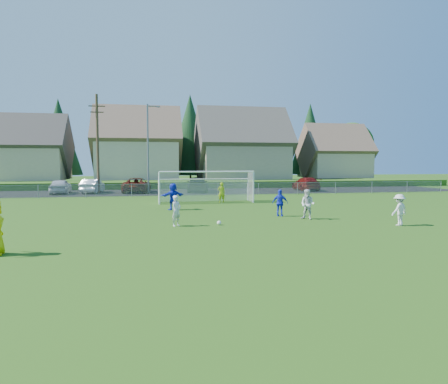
{
  "coord_description": "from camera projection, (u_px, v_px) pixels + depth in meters",
  "views": [
    {
      "loc": [
        -4.32,
        -15.26,
        3.17
      ],
      "look_at": [
        0.0,
        8.0,
        1.4
      ],
      "focal_mm": 32.0,
      "sensor_mm": 36.0,
      "label": 1
    }
  ],
  "objects": [
    {
      "name": "player_blue_a",
      "position": [
        280.0,
        203.0,
        23.37
      ],
      "size": [
        1.0,
        0.74,
        1.57
      ],
      "primitive_type": "imported",
      "rotation": [
        0.0,
        0.0,
        2.7
      ],
      "color": "#152AC8",
      "rests_on": "ground"
    },
    {
      "name": "soccer_goal",
      "position": [
        205.0,
        182.0,
        31.6
      ],
      "size": [
        7.42,
        1.9,
        2.5
      ],
      "color": "white",
      "rests_on": "ground"
    },
    {
      "name": "player_white_a",
      "position": [
        176.0,
        211.0,
        19.76
      ],
      "size": [
        0.66,
        0.65,
        1.53
      ],
      "primitive_type": "imported",
      "rotation": [
        0.0,
        0.0,
        0.74
      ],
      "color": "silver",
      "rests_on": "ground"
    },
    {
      "name": "player_white_c",
      "position": [
        399.0,
        210.0,
        19.98
      ],
      "size": [
        1.16,
        0.91,
        1.58
      ],
      "primitive_type": "imported",
      "rotation": [
        0.0,
        0.0,
        3.51
      ],
      "color": "silver",
      "rests_on": "ground"
    },
    {
      "name": "car_a",
      "position": [
        61.0,
        186.0,
        40.2
      ],
      "size": [
        1.9,
        4.39,
        1.48
      ],
      "primitive_type": "imported",
      "rotation": [
        0.0,
        0.0,
        3.18
      ],
      "color": "silver",
      "rests_on": "ground"
    },
    {
      "name": "asphalt_lot",
      "position": [
        191.0,
        192.0,
        42.95
      ],
      "size": [
        60.0,
        60.0,
        0.0
      ],
      "primitive_type": "plane",
      "color": "black",
      "rests_on": "ground"
    },
    {
      "name": "houses_row",
      "position": [
        194.0,
        133.0,
        57.43
      ],
      "size": [
        53.9,
        11.45,
        13.27
      ],
      "color": "tan",
      "rests_on": "ground"
    },
    {
      "name": "ground",
      "position": [
        260.0,
        241.0,
        15.98
      ],
      "size": [
        160.0,
        160.0,
        0.0
      ],
      "primitive_type": "plane",
      "color": "#193D0C",
      "rests_on": "ground"
    },
    {
      "name": "player_blue_b",
      "position": [
        173.0,
        196.0,
        26.55
      ],
      "size": [
        1.73,
        1.1,
        1.78
      ],
      "primitive_type": "imported",
      "rotation": [
        0.0,
        0.0,
        3.52
      ],
      "color": "#152AC8",
      "rests_on": "ground"
    },
    {
      "name": "streetlight",
      "position": [
        148.0,
        146.0,
        40.31
      ],
      "size": [
        1.38,
        0.18,
        9.0
      ],
      "color": "slate",
      "rests_on": "ground"
    },
    {
      "name": "utility_pole",
      "position": [
        98.0,
        143.0,
        40.34
      ],
      "size": [
        1.6,
        0.26,
        10.0
      ],
      "color": "#473321",
      "rests_on": "ground"
    },
    {
      "name": "car_b",
      "position": [
        93.0,
        186.0,
        41.2
      ],
      "size": [
        2.06,
        4.51,
        1.43
      ],
      "primitive_type": "imported",
      "rotation": [
        0.0,
        0.0,
        3.01
      ],
      "color": "white",
      "rests_on": "ground"
    },
    {
      "name": "chainlink_fence",
      "position": [
        197.0,
        189.0,
        37.51
      ],
      "size": [
        52.06,
        0.06,
        1.2
      ],
      "color": "gray",
      "rests_on": "ground"
    },
    {
      "name": "player_white_b",
      "position": [
        308.0,
        204.0,
        22.1
      ],
      "size": [
        1.02,
        1.03,
        1.67
      ],
      "primitive_type": "imported",
      "rotation": [
        0.0,
        0.0,
        -0.83
      ],
      "color": "silver",
      "rests_on": "ground"
    },
    {
      "name": "goalkeeper",
      "position": [
        221.0,
        192.0,
        31.34
      ],
      "size": [
        0.6,
        0.41,
        1.59
      ],
      "primitive_type": "imported",
      "rotation": [
        0.0,
        0.0,
        3.19
      ],
      "color": "#B2C917",
      "rests_on": "ground"
    },
    {
      "name": "car_d",
      "position": [
        197.0,
        184.0,
        42.85
      ],
      "size": [
        2.79,
        5.61,
        1.56
      ],
      "primitive_type": "imported",
      "rotation": [
        0.0,
        0.0,
        3.03
      ],
      "color": "black",
      "rests_on": "ground"
    },
    {
      "name": "car_g",
      "position": [
        306.0,
        184.0,
        45.03
      ],
      "size": [
        2.37,
        5.18,
        1.47
      ],
      "primitive_type": "imported",
      "rotation": [
        0.0,
        0.0,
        3.08
      ],
      "color": "#650D0B",
      "rests_on": "ground"
    },
    {
      "name": "soccer_ball",
      "position": [
        219.0,
        223.0,
        20.14
      ],
      "size": [
        0.22,
        0.22,
        0.22
      ],
      "primitive_type": "sphere",
      "color": "white",
      "rests_on": "ground"
    },
    {
      "name": "grass_embankment",
      "position": [
        185.0,
        184.0,
        50.27
      ],
      "size": [
        70.0,
        6.0,
        0.8
      ],
      "primitive_type": "cube",
      "color": "#1E420F",
      "rests_on": "ground"
    },
    {
      "name": "car_c",
      "position": [
        137.0,
        185.0,
        42.03
      ],
      "size": [
        3.04,
        5.68,
        1.52
      ],
      "primitive_type": "imported",
      "rotation": [
        0.0,
        0.0,
        3.04
      ],
      "color": "#531309",
      "rests_on": "ground"
    },
    {
      "name": "tree_row",
      "position": [
        184.0,
        139.0,
        63.44
      ],
      "size": [
        65.98,
        12.36,
        13.8
      ],
      "color": "#382616",
      "rests_on": "ground"
    }
  ]
}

